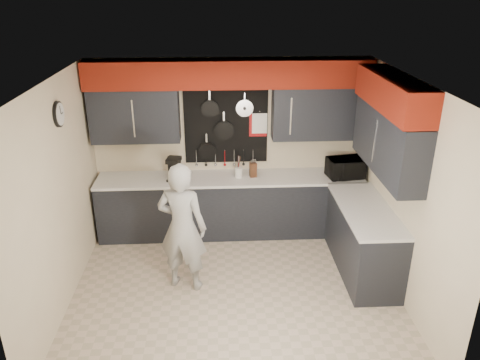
{
  "coord_description": "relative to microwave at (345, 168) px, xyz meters",
  "views": [
    {
      "loc": [
        -0.19,
        -4.86,
        3.59
      ],
      "look_at": [
        0.09,
        0.5,
        1.27
      ],
      "focal_mm": 35.0,
      "sensor_mm": 36.0,
      "label": 1
    }
  ],
  "objects": [
    {
      "name": "knife_block",
      "position": [
        -1.34,
        0.08,
        -0.04
      ],
      "size": [
        0.11,
        0.11,
        0.21
      ],
      "primitive_type": "cube",
      "rotation": [
        0.0,
        0.0,
        0.12
      ],
      "color": "#3E2813",
      "rests_on": "base_cabinets"
    },
    {
      "name": "coffee_maker",
      "position": [
        -2.48,
        0.06,
        0.03
      ],
      "size": [
        0.22,
        0.26,
        0.33
      ],
      "rotation": [
        0.0,
        0.0,
        -0.2
      ],
      "color": "black",
      "rests_on": "base_cabinets"
    },
    {
      "name": "microwave",
      "position": [
        0.0,
        0.0,
        0.0
      ],
      "size": [
        0.56,
        0.43,
        0.28
      ],
      "primitive_type": "imported",
      "rotation": [
        0.0,
        0.0,
        0.16
      ],
      "color": "black",
      "rests_on": "base_cabinets"
    },
    {
      "name": "left_wall_assembly",
      "position": [
        -3.67,
        -1.34,
        0.27
      ],
      "size": [
        0.05,
        3.5,
        2.6
      ],
      "color": "beige",
      "rests_on": "ground"
    },
    {
      "name": "right_wall_assembly",
      "position": [
        0.18,
        -1.1,
        0.88
      ],
      "size": [
        0.36,
        3.5,
        2.6
      ],
      "color": "beige",
      "rests_on": "ground"
    },
    {
      "name": "person",
      "position": [
        -2.3,
        -1.25,
        -0.23
      ],
      "size": [
        0.7,
        0.55,
        1.66
      ],
      "primitive_type": "imported",
      "rotation": [
        0.0,
        0.0,
        2.86
      ],
      "color": "#9C9C9A",
      "rests_on": "ground"
    },
    {
      "name": "back_wall_assembly",
      "position": [
        -1.66,
        0.24,
        0.95
      ],
      "size": [
        4.0,
        0.36,
        2.6
      ],
      "color": "beige",
      "rests_on": "ground"
    },
    {
      "name": "base_cabinets",
      "position": [
        -1.18,
        -0.23,
        -0.6
      ],
      "size": [
        3.95,
        2.2,
        0.92
      ],
      "color": "black",
      "rests_on": "ground"
    },
    {
      "name": "ground",
      "position": [
        -1.67,
        -1.36,
        -1.06
      ],
      "size": [
        4.0,
        4.0,
        0.0
      ],
      "primitive_type": "plane",
      "color": "#C1AB96",
      "rests_on": "ground"
    },
    {
      "name": "utensil_crock",
      "position": [
        -1.55,
        0.07,
        -0.07
      ],
      "size": [
        0.11,
        0.11,
        0.15
      ],
      "primitive_type": "cylinder",
      "color": "silver",
      "rests_on": "base_cabinets"
    }
  ]
}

